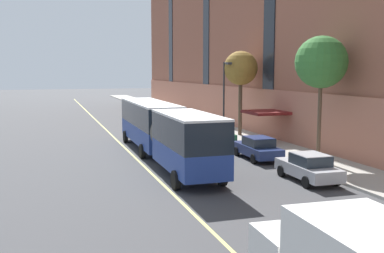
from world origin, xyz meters
name	(u,v)px	position (x,y,z in m)	size (l,w,h in m)	color
ground_plane	(180,162)	(0.00, 0.00, 0.00)	(260.00, 260.00, 0.00)	#424244
sidewalk	(275,147)	(8.69, 3.00, 0.07)	(4.21, 160.00, 0.15)	#ADA89E
city_bus	(162,128)	(-0.81, 1.51, 2.13)	(2.99, 19.47, 3.68)	navy
parked_car_silver_0	(308,167)	(5.26, -7.16, 0.78)	(2.09, 4.44, 1.56)	#B7B7BC
parked_car_navy_2	(257,148)	(5.39, -0.63, 0.78)	(2.10, 4.72, 1.56)	navy
parked_car_green_3	(217,134)	(5.23, 6.65, 0.78)	(1.97, 4.75, 1.56)	#23603D
parked_car_black_4	(180,120)	(5.39, 18.27, 0.78)	(2.11, 4.37, 1.56)	black
parked_car_darkgray_5	(149,109)	(5.29, 32.95, 0.78)	(2.08, 4.28, 1.56)	#4C4C51
street_tree_mid_block	(321,63)	(8.71, -2.90, 6.56)	(3.38, 3.38, 8.14)	brown
street_tree_far_uptown	(241,69)	(8.71, 9.74, 6.23)	(3.10, 3.10, 7.70)	brown
street_lamp	(225,91)	(7.18, 9.76, 4.27)	(0.36, 1.48, 6.70)	#2D2D30
fire_hydrant	(178,116)	(7.08, 24.61, 0.49)	(0.42, 0.24, 0.72)	red
lane_centerline	(134,156)	(-2.51, 3.00, 0.00)	(0.16, 140.00, 0.01)	#E0D66B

